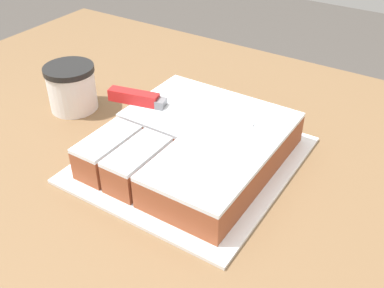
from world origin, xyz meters
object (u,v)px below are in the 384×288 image
cake_board (192,159)px  knife (149,101)px  coffee_cup (72,88)px  cake (194,144)px

cake_board → knife: (-0.11, 0.03, 0.07)m
knife → coffee_cup: 0.19m
knife → coffee_cup: bearing=168.4°
knife → cake: bearing=-24.7°
cake_board → knife: size_ratio=1.33×
cake → knife: (-0.11, 0.02, 0.04)m
cake_board → knife: knife is taller
knife → coffee_cup: coffee_cup is taller
knife → coffee_cup: (-0.19, -0.00, -0.03)m
cake → coffee_cup: 0.31m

